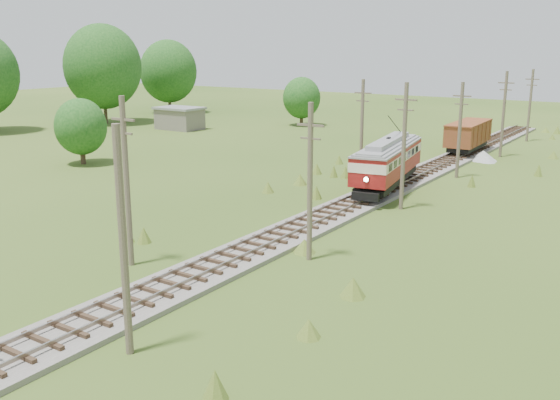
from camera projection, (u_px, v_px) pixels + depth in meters
The scene contains 17 objects.
railbed_main at pixel (378, 193), 48.94m from camera, with size 3.60×96.00×0.57m.
streetcar at pixel (388, 159), 49.69m from camera, with size 4.86×12.43×5.62m.
gondola at pixel (468, 135), 66.77m from camera, with size 3.26×9.01×2.96m.
gravel_pile at pixel (484, 156), 63.35m from camera, with size 2.87×3.05×1.04m.
utility_pole_r_1 at pixel (123, 244), 22.80m from camera, with size 0.30×0.30×8.80m.
utility_pole_r_2 at pixel (310, 181), 33.20m from camera, with size 1.60×0.30×8.60m.
utility_pole_r_3 at pixel (404, 145), 43.72m from camera, with size 1.60×0.30×9.00m.
utility_pole_r_4 at pixel (460, 129), 54.42m from camera, with size 1.60×0.30×8.40m.
utility_pole_r_5 at pixel (504, 113), 64.66m from camera, with size 1.60×0.30×8.90m.
utility_pole_r_6 at pixel (530, 105), 75.30m from camera, with size 1.60×0.30×8.70m.
utility_pole_l_a at pixel (127, 181), 32.32m from camera, with size 1.60×0.30×9.00m.
utility_pole_l_b at pixel (362, 127), 55.18m from camera, with size 1.60×0.30×8.60m.
tree_left_4 at pixel (103, 67), 92.10m from camera, with size 11.34×11.34×14.61m.
tree_left_5 at pixel (168, 71), 106.41m from camera, with size 9.66×9.66×12.44m.
tree_mid_a at pixel (302, 98), 90.53m from camera, with size 5.46×5.46×7.03m.
tree_mid_c at pixel (81, 127), 60.94m from camera, with size 5.04×5.04×6.49m.
shed at pixel (180, 118), 87.04m from camera, with size 6.40×4.40×3.10m.
Camera 1 is at (19.91, -9.94, 11.46)m, focal length 40.00 mm.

